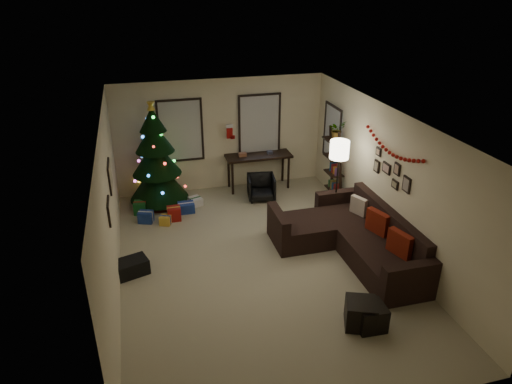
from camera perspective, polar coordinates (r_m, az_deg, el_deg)
floor at (r=8.75m, az=0.39°, el=-8.54°), size 7.00×7.00×0.00m
ceiling at (r=7.58m, az=0.44°, el=8.68°), size 7.00×7.00×0.00m
wall_back at (r=11.25m, az=-4.34°, el=6.96°), size 5.00×0.00×5.00m
wall_front at (r=5.33m, az=10.85°, el=-16.56°), size 5.00×0.00×5.00m
wall_left at (r=7.86m, az=-17.47°, el=-2.57°), size 0.00×7.00×7.00m
wall_right at (r=9.01m, az=15.95°, el=1.26°), size 0.00×7.00×7.00m
window_back_left at (r=11.03m, az=-9.23°, el=7.44°), size 1.05×0.06×1.50m
window_back_right at (r=11.36m, az=0.41°, el=8.28°), size 1.05×0.06×1.50m
window_right_wall at (r=11.05m, az=9.38°, el=7.17°), size 0.06×0.90×1.30m
christmas_tree at (r=10.71m, az=-12.12°, el=3.66°), size 1.33×1.33×2.48m
presents at (r=10.44m, az=-10.73°, el=-2.24°), size 1.50×1.01×0.30m
sofa at (r=9.06m, az=11.77°, el=-5.57°), size 2.09×3.02×0.92m
pillow_red_a at (r=8.39m, az=17.19°, el=-6.23°), size 0.26×0.50×0.49m
pillow_red_b at (r=8.96m, az=14.66°, el=-3.76°), size 0.28×0.50×0.49m
pillow_cream at (r=9.56m, az=12.48°, el=-1.68°), size 0.24×0.38×0.37m
ottoman_near at (r=7.41m, az=12.68°, el=-14.32°), size 0.58×0.58×0.43m
ottoman_far at (r=7.42m, az=13.85°, el=-14.57°), size 0.44×0.44×0.40m
desk at (r=11.37m, az=0.31°, el=4.09°), size 1.60×0.57×0.86m
desk_chair at (r=10.95m, az=0.64°, el=0.57°), size 0.65×0.62×0.59m
bookshelf at (r=10.67m, az=9.62°, el=2.91°), size 0.30×0.53×1.80m
potted_plant at (r=10.39m, az=9.90°, el=7.84°), size 0.56×0.52×0.51m
floor_lamp at (r=9.53m, az=10.14°, el=4.45°), size 0.39×0.39×1.85m
art_map at (r=8.58m, az=-17.47°, el=1.85°), size 0.04×0.60×0.50m
art_abstract at (r=7.54m, az=-17.53°, el=-2.23°), size 0.04×0.45×0.35m
gallery at (r=8.85m, az=16.24°, el=2.37°), size 0.03×1.25×0.54m
garland at (r=8.70m, az=16.33°, el=5.24°), size 0.08×1.90×0.30m
stocking_left at (r=11.24m, az=-5.10°, el=7.24°), size 0.20×0.05×0.36m
stocking_right at (r=11.07m, az=-3.21°, el=7.43°), size 0.20×0.05×0.36m
storage_bin at (r=8.64m, az=-15.01°, el=-8.87°), size 0.65×0.53×0.28m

